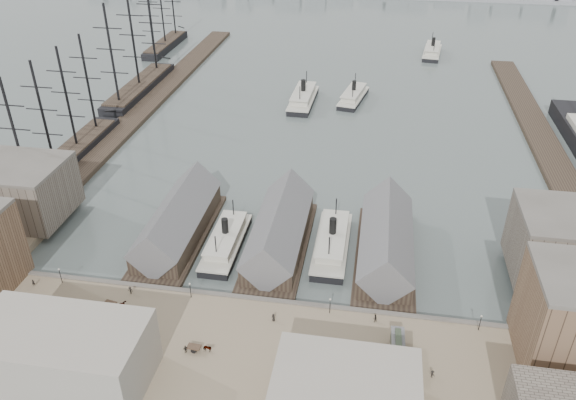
% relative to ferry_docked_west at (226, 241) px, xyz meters
% --- Properties ---
extents(ground, '(900.00, 900.00, 0.00)m').
position_rel_ferry_docked_west_xyz_m(ground, '(13.00, -14.49, -2.13)').
color(ground, '#4A5654').
rests_on(ground, ground).
extents(quay, '(180.00, 30.00, 2.00)m').
position_rel_ferry_docked_west_xyz_m(quay, '(13.00, -34.49, -1.13)').
color(quay, '#7D6C54').
rests_on(quay, ground).
extents(seawall, '(180.00, 1.20, 2.30)m').
position_rel_ferry_docked_west_xyz_m(seawall, '(13.00, -19.69, -0.98)').
color(seawall, '#59544C').
rests_on(seawall, ground).
extents(west_wharf, '(10.00, 220.00, 1.60)m').
position_rel_ferry_docked_west_xyz_m(west_wharf, '(-55.00, 85.51, -1.33)').
color(west_wharf, '#2D231C').
rests_on(west_wharf, ground).
extents(east_wharf, '(10.00, 180.00, 1.60)m').
position_rel_ferry_docked_west_xyz_m(east_wharf, '(91.00, 75.51, -1.33)').
color(east_wharf, '#2D231C').
rests_on(east_wharf, ground).
extents(ferry_shed_west, '(14.00, 42.00, 12.60)m').
position_rel_ferry_docked_west_xyz_m(ferry_shed_west, '(-13.00, 2.39, 2.51)').
color(ferry_shed_west, '#2D231C').
rests_on(ferry_shed_west, ground).
extents(ferry_shed_center, '(14.00, 42.00, 12.60)m').
position_rel_ferry_docked_west_xyz_m(ferry_shed_center, '(13.00, 2.39, 2.51)').
color(ferry_shed_center, '#2D231C').
rests_on(ferry_shed_center, ground).
extents(ferry_shed_east, '(14.00, 42.00, 12.60)m').
position_rel_ferry_docked_west_xyz_m(ferry_shed_east, '(39.00, 2.39, 2.51)').
color(ferry_shed_east, '#2D231C').
rests_on(ferry_shed_east, ground).
extents(warehouse_west_back, '(26.00, 20.00, 14.00)m').
position_rel_ferry_docked_west_xyz_m(warehouse_west_back, '(-57.00, 3.51, 6.87)').
color(warehouse_west_back, '#60564C').
rests_on(warehouse_west_back, west_land).
extents(street_bldg_center, '(24.00, 16.00, 10.00)m').
position_rel_ferry_docked_west_xyz_m(street_bldg_center, '(33.00, -46.49, 4.87)').
color(street_bldg_center, gray).
rests_on(street_bldg_center, quay).
extents(street_bldg_west, '(30.00, 16.00, 12.00)m').
position_rel_ferry_docked_west_xyz_m(street_bldg_west, '(-17.00, -46.49, 5.87)').
color(street_bldg_west, gray).
rests_on(street_bldg_west, quay).
extents(lamp_post_far_w, '(0.44, 0.44, 3.92)m').
position_rel_ferry_docked_west_xyz_m(lamp_post_far_w, '(-32.00, -21.49, 2.59)').
color(lamp_post_far_w, black).
rests_on(lamp_post_far_w, quay).
extents(lamp_post_near_w, '(0.44, 0.44, 3.92)m').
position_rel_ferry_docked_west_xyz_m(lamp_post_near_w, '(-2.00, -21.49, 2.59)').
color(lamp_post_near_w, black).
rests_on(lamp_post_near_w, quay).
extents(lamp_post_near_e, '(0.44, 0.44, 3.92)m').
position_rel_ferry_docked_west_xyz_m(lamp_post_near_e, '(28.00, -21.49, 2.59)').
color(lamp_post_near_e, black).
rests_on(lamp_post_near_e, quay).
extents(lamp_post_far_e, '(0.44, 0.44, 3.92)m').
position_rel_ferry_docked_west_xyz_m(lamp_post_far_e, '(58.00, -21.49, 2.59)').
color(lamp_post_far_e, black).
rests_on(lamp_post_far_e, quay).
extents(ferry_docked_west, '(7.62, 25.40, 9.07)m').
position_rel_ferry_docked_west_xyz_m(ferry_docked_west, '(0.00, 0.00, 0.00)').
color(ferry_docked_west, black).
rests_on(ferry_docked_west, ground).
extents(ferry_docked_east, '(8.09, 26.97, 9.63)m').
position_rel_ferry_docked_west_xyz_m(ferry_docked_east, '(26.00, 3.66, 0.13)').
color(ferry_docked_east, black).
rests_on(ferry_docked_east, ground).
extents(ferry_open_near, '(9.27, 29.09, 10.33)m').
position_rel_ferry_docked_west_xyz_m(ferry_open_near, '(4.95, 99.79, 0.29)').
color(ferry_open_near, black).
rests_on(ferry_open_near, ground).
extents(ferry_open_mid, '(11.80, 25.79, 8.88)m').
position_rel_ferry_docked_west_xyz_m(ferry_open_mid, '(24.44, 106.04, -0.05)').
color(ferry_open_mid, black).
rests_on(ferry_open_mid, ground).
extents(ferry_open_far, '(10.91, 26.88, 9.33)m').
position_rel_ferry_docked_west_xyz_m(ferry_open_far, '(58.84, 174.63, 0.06)').
color(ferry_open_far, black).
rests_on(ferry_open_far, ground).
extents(sailing_ship_near, '(8.70, 59.93, 35.76)m').
position_rel_ferry_docked_west_xyz_m(sailing_ship_near, '(-61.45, 35.68, 0.50)').
color(sailing_ship_near, black).
rests_on(sailing_ship_near, ground).
extents(sailing_ship_mid, '(9.81, 56.71, 40.35)m').
position_rel_ferry_docked_west_xyz_m(sailing_ship_mid, '(-63.48, 100.13, 0.76)').
color(sailing_ship_mid, black).
rests_on(sailing_ship_mid, ground).
extents(sailing_ship_far, '(8.20, 45.55, 33.71)m').
position_rel_ferry_docked_west_xyz_m(sailing_ship_far, '(-75.89, 164.41, 0.31)').
color(sailing_ship_far, black).
rests_on(sailing_ship_far, ground).
extents(tram, '(2.88, 9.88, 3.49)m').
position_rel_ferry_docked_west_xyz_m(tram, '(41.83, -31.70, 1.66)').
color(tram, black).
rests_on(tram, quay).
extents(horse_cart_left, '(4.73, 2.16, 1.47)m').
position_rel_ferry_docked_west_xyz_m(horse_cart_left, '(-16.12, -26.91, 0.64)').
color(horse_cart_left, black).
rests_on(horse_cart_left, quay).
extents(horse_cart_center, '(4.91, 1.68, 1.58)m').
position_rel_ferry_docked_west_xyz_m(horse_cart_center, '(5.17, -36.13, 0.68)').
color(horse_cart_center, black).
rests_on(horse_cart_center, quay).
extents(horse_cart_right, '(4.87, 2.60, 1.72)m').
position_rel_ferry_docked_west_xyz_m(horse_cart_right, '(31.02, -37.74, 0.73)').
color(horse_cart_right, black).
rests_on(horse_cart_right, quay).
extents(pedestrian_0, '(0.72, 0.74, 1.65)m').
position_rel_ferry_docked_west_xyz_m(pedestrian_0, '(-37.58, -23.53, 0.70)').
color(pedestrian_0, black).
rests_on(pedestrian_0, quay).
extents(pedestrian_1, '(1.11, 1.10, 1.81)m').
position_rel_ferry_docked_west_xyz_m(pedestrian_1, '(-28.44, -33.19, 0.78)').
color(pedestrian_1, black).
rests_on(pedestrian_1, quay).
extents(pedestrian_2, '(1.17, 0.68, 1.80)m').
position_rel_ferry_docked_west_xyz_m(pedestrian_2, '(-15.37, -22.49, 0.77)').
color(pedestrian_2, black).
rests_on(pedestrian_2, quay).
extents(pedestrian_3, '(1.08, 0.92, 1.74)m').
position_rel_ferry_docked_west_xyz_m(pedestrian_3, '(1.95, -36.95, 0.74)').
color(pedestrian_3, black).
rests_on(pedestrian_3, quay).
extents(pedestrian_4, '(1.02, 0.94, 1.76)m').
position_rel_ferry_docked_west_xyz_m(pedestrian_4, '(16.88, -25.63, 0.75)').
color(pedestrian_4, black).
rests_on(pedestrian_4, quay).
extents(pedestrian_5, '(0.65, 0.76, 1.74)m').
position_rel_ferry_docked_west_xyz_m(pedestrian_5, '(22.37, -37.08, 0.75)').
color(pedestrian_5, black).
rests_on(pedestrian_5, quay).
extents(pedestrian_6, '(1.11, 1.07, 1.80)m').
position_rel_ferry_docked_west_xyz_m(pedestrian_6, '(37.35, -22.49, 0.78)').
color(pedestrian_6, black).
rests_on(pedestrian_6, quay).
extents(pedestrian_7, '(1.21, 1.14, 1.64)m').
position_rel_ferry_docked_west_xyz_m(pedestrian_7, '(48.13, -35.32, 0.69)').
color(pedestrian_7, black).
rests_on(pedestrian_7, quay).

